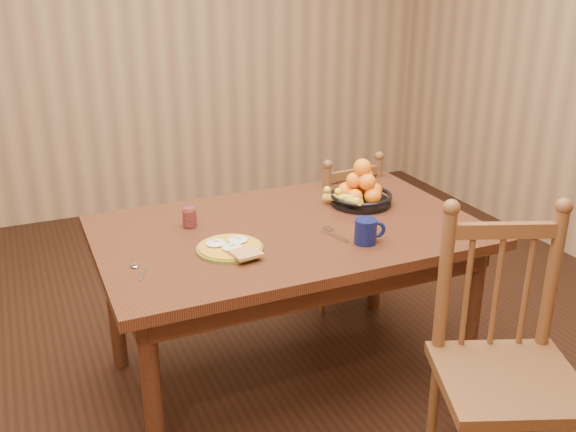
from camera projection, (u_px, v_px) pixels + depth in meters
name	position (u px, v px, depth m)	size (l,w,h in m)	color
room	(288.00, 85.00, 2.51)	(4.52, 5.02, 2.72)	black
dining_table	(288.00, 245.00, 2.76)	(1.60, 1.00, 0.75)	black
chair_far	(338.00, 231.00, 3.55)	(0.42, 0.40, 0.86)	#523218
chair_near	(505.00, 368.00, 2.20)	(0.60, 0.59, 1.03)	#523218
breakfast_plate	(231.00, 248.00, 2.50)	(0.26, 0.29, 0.04)	#59601E
fork	(333.00, 233.00, 2.65)	(0.06, 0.18, 0.00)	silver
spoon	(137.00, 268.00, 2.35)	(0.06, 0.16, 0.01)	silver
coffee_mug	(367.00, 231.00, 2.56)	(0.13, 0.09, 0.10)	#0A113B
juice_glass	(190.00, 217.00, 2.72)	(0.06, 0.06, 0.09)	silver
fruit_bowl	(360.00, 191.00, 2.96)	(0.32, 0.29, 0.22)	black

